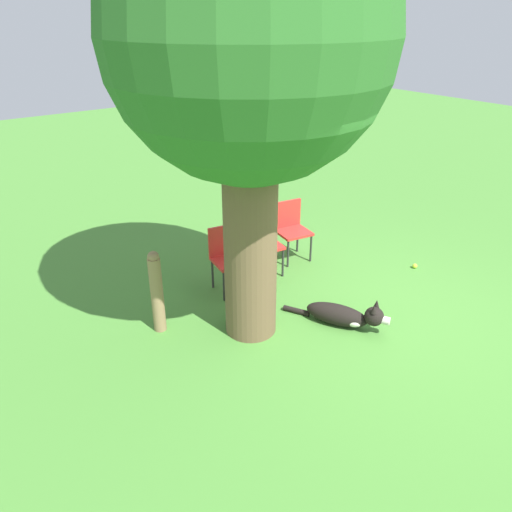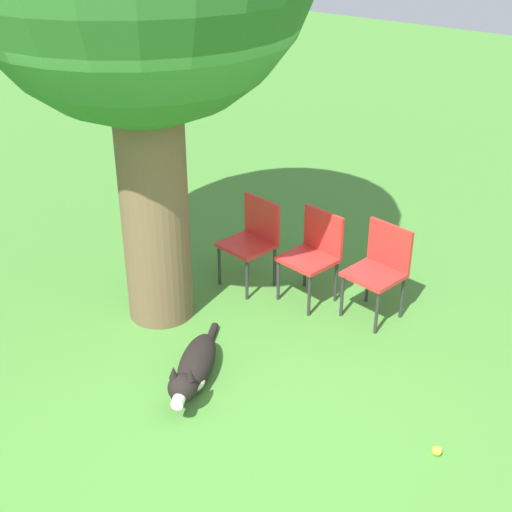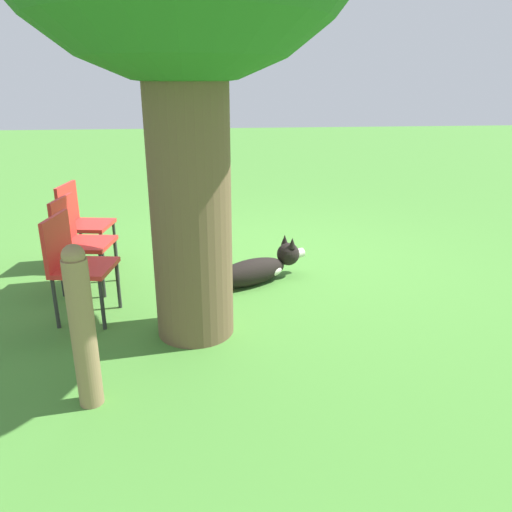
{
  "view_description": "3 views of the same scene",
  "coord_description": "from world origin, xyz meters",
  "px_view_note": "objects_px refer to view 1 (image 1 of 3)",
  "views": [
    {
      "loc": [
        -3.17,
        4.03,
        3.3
      ],
      "look_at": [
        1.05,
        0.89,
        0.67
      ],
      "focal_mm": 35.0,
      "sensor_mm": 36.0,
      "label": 1
    },
    {
      "loc": [
        -3.14,
        -2.67,
        3.45
      ],
      "look_at": [
        1.3,
        0.68,
        0.48
      ],
      "focal_mm": 50.0,
      "sensor_mm": 36.0,
      "label": 2
    },
    {
      "loc": [
        0.56,
        4.67,
        1.81
      ],
      "look_at": [
        0.13,
        0.46,
        0.3
      ],
      "focal_mm": 35.0,
      "sensor_mm": 36.0,
      "label": 3
    }
  ],
  "objects_px": {
    "oak_tree": "(249,44)",
    "fence_post": "(157,291)",
    "dog": "(345,315)",
    "red_chair_1": "(262,239)",
    "red_chair_2": "(229,254)",
    "tennis_ball": "(415,266)",
    "red_chair_0": "(291,226)"
  },
  "relations": [
    {
      "from": "red_chair_1",
      "to": "tennis_ball",
      "type": "xyz_separation_m",
      "value": [
        -1.22,
        -1.79,
        -0.45
      ]
    },
    {
      "from": "oak_tree",
      "to": "fence_post",
      "type": "relative_size",
      "value": 4.46
    },
    {
      "from": "oak_tree",
      "to": "fence_post",
      "type": "distance_m",
      "value": 2.71
    },
    {
      "from": "red_chair_0",
      "to": "oak_tree",
      "type": "bearing_deg",
      "value": -44.35
    },
    {
      "from": "oak_tree",
      "to": "dog",
      "type": "distance_m",
      "value": 3.07
    },
    {
      "from": "red_chair_1",
      "to": "red_chair_2",
      "type": "xyz_separation_m",
      "value": [
        -0.11,
        0.61,
        0.0
      ]
    },
    {
      "from": "red_chair_1",
      "to": "red_chair_2",
      "type": "relative_size",
      "value": 1.0
    },
    {
      "from": "dog",
      "to": "red_chair_0",
      "type": "xyz_separation_m",
      "value": [
        1.73,
        -0.64,
        0.35
      ]
    },
    {
      "from": "red_chair_0",
      "to": "tennis_ball",
      "type": "height_order",
      "value": "red_chair_0"
    },
    {
      "from": "fence_post",
      "to": "red_chair_1",
      "type": "xyz_separation_m",
      "value": [
        0.43,
        -1.77,
        -0.01
      ]
    },
    {
      "from": "dog",
      "to": "red_chair_1",
      "type": "height_order",
      "value": "red_chair_1"
    },
    {
      "from": "oak_tree",
      "to": "red_chair_2",
      "type": "height_order",
      "value": "oak_tree"
    },
    {
      "from": "red_chair_0",
      "to": "red_chair_1",
      "type": "relative_size",
      "value": 1.0
    },
    {
      "from": "dog",
      "to": "red_chair_2",
      "type": "bearing_deg",
      "value": 173.19
    },
    {
      "from": "fence_post",
      "to": "red_chair_2",
      "type": "bearing_deg",
      "value": -74.74
    },
    {
      "from": "oak_tree",
      "to": "dog",
      "type": "bearing_deg",
      "value": -122.95
    },
    {
      "from": "fence_post",
      "to": "oak_tree",
      "type": "bearing_deg",
      "value": -125.9
    },
    {
      "from": "tennis_ball",
      "to": "red_chair_0",
      "type": "bearing_deg",
      "value": 41.77
    },
    {
      "from": "red_chair_0",
      "to": "tennis_ball",
      "type": "bearing_deg",
      "value": 50.84
    },
    {
      "from": "red_chair_0",
      "to": "red_chair_2",
      "type": "bearing_deg",
      "value": -70.68
    },
    {
      "from": "red_chair_0",
      "to": "red_chair_2",
      "type": "xyz_separation_m",
      "value": [
        -0.22,
        1.21,
        0.0
      ]
    },
    {
      "from": "oak_tree",
      "to": "red_chair_1",
      "type": "height_order",
      "value": "oak_tree"
    },
    {
      "from": "fence_post",
      "to": "tennis_ball",
      "type": "distance_m",
      "value": 3.68
    },
    {
      "from": "red_chair_2",
      "to": "tennis_ball",
      "type": "relative_size",
      "value": 12.32
    },
    {
      "from": "dog",
      "to": "red_chair_1",
      "type": "bearing_deg",
      "value": 151.19
    },
    {
      "from": "fence_post",
      "to": "red_chair_0",
      "type": "height_order",
      "value": "fence_post"
    },
    {
      "from": "red_chair_1",
      "to": "tennis_ball",
      "type": "height_order",
      "value": "red_chair_1"
    },
    {
      "from": "oak_tree",
      "to": "fence_post",
      "type": "bearing_deg",
      "value": 54.1
    },
    {
      "from": "dog",
      "to": "fence_post",
      "type": "height_order",
      "value": "fence_post"
    },
    {
      "from": "dog",
      "to": "tennis_ball",
      "type": "xyz_separation_m",
      "value": [
        0.4,
        -1.82,
        -0.1
      ]
    },
    {
      "from": "fence_post",
      "to": "red_chair_2",
      "type": "xyz_separation_m",
      "value": [
        0.32,
        -1.16,
        -0.01
      ]
    },
    {
      "from": "oak_tree",
      "to": "red_chair_1",
      "type": "xyz_separation_m",
      "value": [
        1.03,
        -0.93,
        -2.52
      ]
    }
  ]
}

